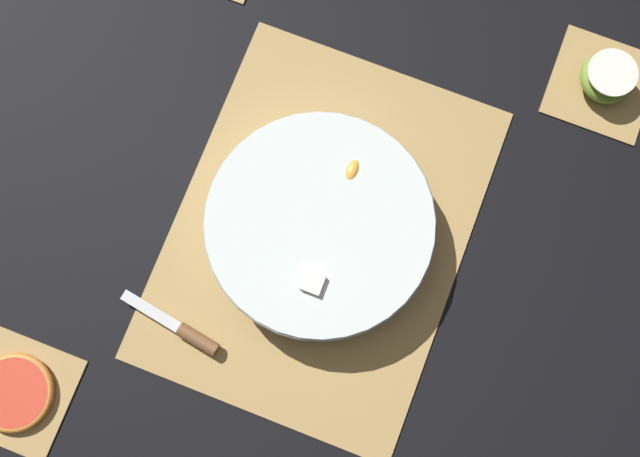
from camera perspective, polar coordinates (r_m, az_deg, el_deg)
ground_plane at (r=0.98m, az=0.00°, el=-0.34°), size 6.00×6.00×0.00m
bamboo_mat_center at (r=0.98m, az=0.00°, el=-0.31°), size 0.49×0.37×0.01m
coaster_mat_near_right at (r=1.04m, az=-22.08°, el=-11.50°), size 0.13×0.13×0.01m
coaster_mat_far_left at (r=1.10m, az=20.63°, el=10.25°), size 0.13×0.13×0.01m
fruit_salad_bowl at (r=0.94m, az=-0.05°, el=0.13°), size 0.29×0.29×0.08m
paring_knife at (r=0.97m, az=-9.67°, el=-8.11°), size 0.04×0.14×0.02m
apple_half at (r=1.08m, az=21.08°, el=10.68°), size 0.07×0.07×0.04m
grapefruit_slice at (r=1.03m, az=-22.27°, el=-11.50°), size 0.10×0.10×0.01m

